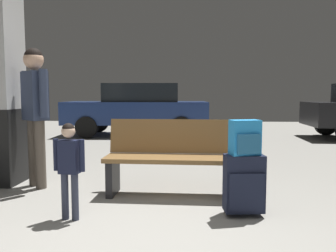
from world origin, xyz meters
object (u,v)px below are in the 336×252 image
backpack_bright (245,138)px  child (69,161)px  parked_car_far (138,108)px  bench (174,158)px  adult (35,102)px  suitcase (244,184)px

backpack_bright → child: size_ratio=0.37×
backpack_bright → parked_car_far: parked_car_far is taller
backpack_bright → child: backpack_bright is taller
bench → adult: adult is taller
adult → backpack_bright: bearing=-20.8°
adult → parked_car_far: 5.85m
suitcase → bench: bearing=135.0°
backpack_bright → bench: bearing=135.1°
child → parked_car_far: size_ratio=0.22×
suitcase → parked_car_far: (-1.97, 6.76, 0.48)m
backpack_bright → adult: adult is taller
backpack_bright → adult: 2.67m
suitcase → child: child is taller
bench → adult: bearing=172.6°
adult → parked_car_far: size_ratio=0.42×
backpack_bright → parked_car_far: 7.04m
suitcase → backpack_bright: 0.45m
bench → child: 1.32m
bench → suitcase: bearing=-45.0°
adult → suitcase: bearing=-20.8°
bench → suitcase: bench is taller
adult → parked_car_far: bearing=85.0°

